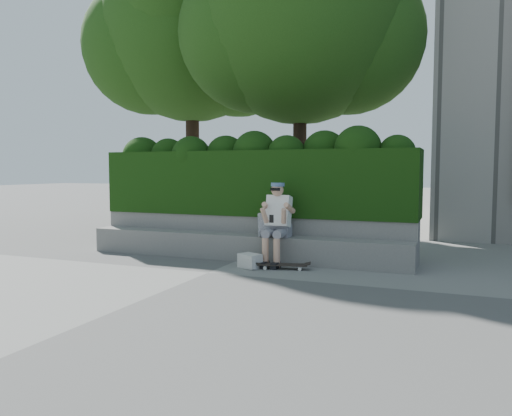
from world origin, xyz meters
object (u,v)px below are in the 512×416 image
at_px(backpack_plaid, 266,225).
at_px(backpack_ground, 250,261).
at_px(person, 277,220).
at_px(skateboard, 283,265).

xyz_separation_m(backpack_plaid, backpack_ground, (-0.08, -0.55, -0.54)).
xyz_separation_m(person, backpack_ground, (-0.31, -0.47, -0.64)).
bearing_deg(skateboard, backpack_ground, 175.43).
relative_size(skateboard, backpack_plaid, 2.03).
height_order(person, backpack_ground, person).
distance_m(person, backpack_plaid, 0.26).
bearing_deg(backpack_plaid, backpack_ground, -129.15).
bearing_deg(backpack_plaid, person, -50.58).
relative_size(backpack_plaid, backpack_ground, 1.14).
bearing_deg(backpack_ground, person, 81.61).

